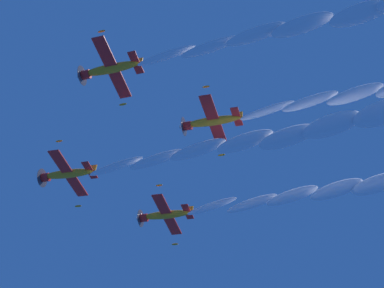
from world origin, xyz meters
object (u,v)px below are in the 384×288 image
object	(u,v)px
airplane_slot_tail	(211,122)
airplane_left_wingman	(109,69)
airplane_right_wingman	(164,215)
airplane_lead	(66,174)

from	to	relation	value
airplane_slot_tail	airplane_left_wingman	bearing A→B (deg)	114.56
airplane_left_wingman	airplane_right_wingman	size ratio (longest dim) A/B	1.00
airplane_lead	airplane_slot_tail	size ratio (longest dim) A/B	1.01
airplane_lead	airplane_slot_tail	bearing A→B (deg)	-116.28
airplane_left_wingman	airplane_lead	bearing A→B (deg)	18.08
airplane_lead	airplane_left_wingman	size ratio (longest dim) A/B	1.00
airplane_lead	airplane_right_wingman	bearing A→B (deg)	-64.10
airplane_lead	airplane_right_wingman	size ratio (longest dim) A/B	1.00
airplane_left_wingman	airplane_slot_tail	bearing A→B (deg)	-65.44
airplane_left_wingman	airplane_slot_tail	distance (m)	14.22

